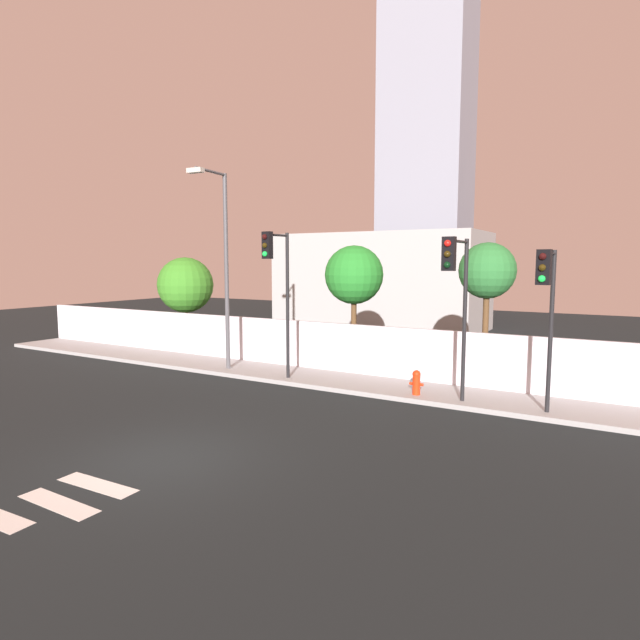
% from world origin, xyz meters
% --- Properties ---
extents(ground_plane, '(80.00, 80.00, 0.00)m').
position_xyz_m(ground_plane, '(0.00, 0.00, 0.00)').
color(ground_plane, black).
extents(sidewalk, '(36.00, 2.40, 0.15)m').
position_xyz_m(sidewalk, '(0.00, 8.20, 0.07)').
color(sidewalk, '#999999').
rests_on(sidewalk, ground).
extents(perimeter_wall, '(36.00, 0.18, 1.80)m').
position_xyz_m(perimeter_wall, '(0.00, 9.49, 1.05)').
color(perimeter_wall, silver).
rests_on(perimeter_wall, sidewalk).
extents(traffic_light_left, '(0.38, 1.10, 4.40)m').
position_xyz_m(traffic_light_left, '(6.64, 7.07, 3.36)').
color(traffic_light_left, black).
rests_on(traffic_light_left, sidewalk).
extents(traffic_light_center, '(0.39, 1.23, 5.09)m').
position_xyz_m(traffic_light_center, '(-1.88, 7.04, 3.83)').
color(traffic_light_center, black).
rests_on(traffic_light_center, sidewalk).
extents(traffic_light_right, '(0.35, 1.76, 4.75)m').
position_xyz_m(traffic_light_right, '(4.36, 6.74, 3.63)').
color(traffic_light_right, black).
rests_on(traffic_light_right, sidewalk).
extents(street_lamp_curbside, '(0.62, 1.93, 7.36)m').
position_xyz_m(street_lamp_curbside, '(-4.70, 7.51, 4.46)').
color(street_lamp_curbside, '#4C4C51').
rests_on(street_lamp_curbside, sidewalk).
extents(fire_hydrant, '(0.44, 0.26, 0.77)m').
position_xyz_m(fire_hydrant, '(2.98, 7.54, 0.56)').
color(fire_hydrant, red).
rests_on(fire_hydrant, sidewalk).
extents(roadside_tree_leftmost, '(2.65, 2.65, 4.47)m').
position_xyz_m(roadside_tree_leftmost, '(-9.88, 10.78, 3.14)').
color(roadside_tree_leftmost, brown).
rests_on(roadside_tree_leftmost, ground).
extents(roadside_tree_midleft, '(2.30, 2.30, 4.89)m').
position_xyz_m(roadside_tree_midleft, '(-0.83, 10.78, 3.71)').
color(roadside_tree_midleft, brown).
rests_on(roadside_tree_midleft, ground).
extents(roadside_tree_midright, '(1.93, 1.93, 4.91)m').
position_xyz_m(roadside_tree_midright, '(4.27, 10.78, 3.90)').
color(roadside_tree_midright, brown).
rests_on(roadside_tree_midright, ground).
extents(low_building_distant, '(12.92, 6.00, 6.04)m').
position_xyz_m(low_building_distant, '(-5.30, 23.49, 3.02)').
color(low_building_distant, '#A9A9A9').
rests_on(low_building_distant, ground).
extents(tower_on_skyline, '(7.01, 5.00, 26.84)m').
position_xyz_m(tower_on_skyline, '(-6.67, 35.49, 13.42)').
color(tower_on_skyline, gray).
rests_on(tower_on_skyline, ground).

